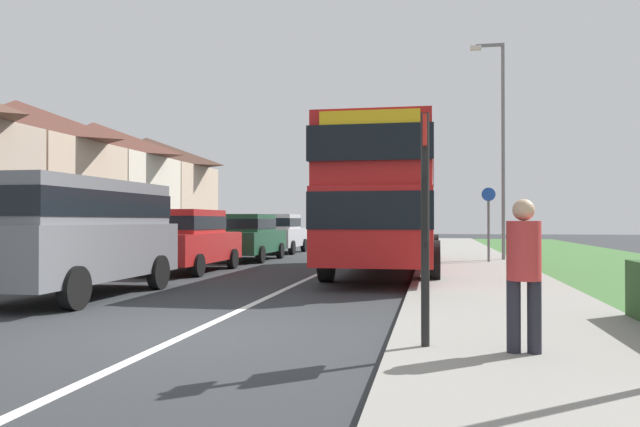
# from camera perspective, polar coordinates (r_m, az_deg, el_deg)

# --- Properties ---
(ground_plane) EXTENTS (120.00, 120.00, 0.00)m
(ground_plane) POSITION_cam_1_polar(r_m,az_deg,el_deg) (8.08, -12.46, -11.00)
(ground_plane) COLOR #2D3033
(lane_marking_centre) EXTENTS (0.14, 60.00, 0.01)m
(lane_marking_centre) POSITION_cam_1_polar(r_m,az_deg,el_deg) (15.70, -0.94, -5.94)
(lane_marking_centre) COLOR silver
(lane_marking_centre) RESTS_ON ground_plane
(pavement_near_side) EXTENTS (3.20, 68.00, 0.12)m
(pavement_near_side) POSITION_cam_1_polar(r_m,az_deg,el_deg) (13.44, 15.24, -6.57)
(pavement_near_side) COLOR gray
(pavement_near_side) RESTS_ON ground_plane
(double_decker_bus) EXTENTS (2.80, 10.22, 3.70)m
(double_decker_bus) POSITION_cam_1_polar(r_m,az_deg,el_deg) (17.29, 6.28, 1.64)
(double_decker_bus) COLOR red
(double_decker_bus) RESTS_ON ground_plane
(parked_van_grey) EXTENTS (2.11, 4.99, 2.22)m
(parked_van_grey) POSITION_cam_1_polar(r_m,az_deg,el_deg) (12.57, -21.61, -1.22)
(parked_van_grey) COLOR slate
(parked_van_grey) RESTS_ON ground_plane
(parked_car_red) EXTENTS (1.89, 4.50, 1.75)m
(parked_car_red) POSITION_cam_1_polar(r_m,az_deg,el_deg) (17.73, -12.17, -2.24)
(parked_car_red) COLOR #B21E1E
(parked_car_red) RESTS_ON ground_plane
(parked_car_dark_green) EXTENTS (1.95, 4.37, 1.67)m
(parked_car_dark_green) POSITION_cam_1_polar(r_m,az_deg,el_deg) (22.54, -6.74, -2.00)
(parked_car_dark_green) COLOR #19472D
(parked_car_dark_green) RESTS_ON ground_plane
(parked_car_silver) EXTENTS (1.95, 3.95, 1.73)m
(parked_car_silver) POSITION_cam_1_polar(r_m,az_deg,el_deg) (27.60, -3.83, -1.70)
(parked_car_silver) COLOR #B7B7BC
(parked_car_silver) RESTS_ON ground_plane
(pedestrian_at_stop) EXTENTS (0.34, 0.34, 1.67)m
(pedestrian_at_stop) POSITION_cam_1_polar(r_m,az_deg,el_deg) (6.58, 18.27, -4.79)
(pedestrian_at_stop) COLOR #23232D
(pedestrian_at_stop) RESTS_ON ground_plane
(bus_stop_sign) EXTENTS (0.09, 0.52, 2.60)m
(bus_stop_sign) POSITION_cam_1_polar(r_m,az_deg,el_deg) (6.67, 9.66, 0.10)
(bus_stop_sign) COLOR black
(bus_stop_sign) RESTS_ON ground_plane
(cycle_route_sign) EXTENTS (0.44, 0.08, 2.52)m
(cycle_route_sign) POSITION_cam_1_polar(r_m,az_deg,el_deg) (20.74, 15.28, -0.69)
(cycle_route_sign) COLOR slate
(cycle_route_sign) RESTS_ON ground_plane
(street_lamp_mid) EXTENTS (1.14, 0.20, 7.52)m
(street_lamp_mid) POSITION_cam_1_polar(r_m,az_deg,el_deg) (22.14, 16.26, 6.79)
(street_lamp_mid) COLOR slate
(street_lamp_mid) RESTS_ON ground_plane
(house_terrace_far_side) EXTENTS (7.23, 24.44, 6.63)m
(house_terrace_far_side) POSITION_cam_1_polar(r_m,az_deg,el_deg) (32.13, -22.99, 2.73)
(house_terrace_far_side) COLOR tan
(house_terrace_far_side) RESTS_ON ground_plane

